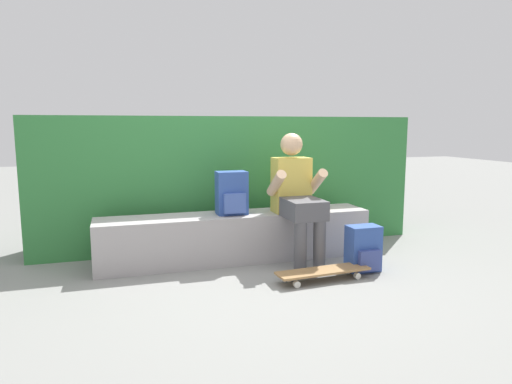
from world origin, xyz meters
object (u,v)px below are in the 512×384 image
Objects in this scene: bench_main at (236,237)px; backpack_on_bench at (232,194)px; person_skater at (297,193)px; backpack_on_ground at (364,249)px; skateboard_near_person at (323,272)px.

backpack_on_bench reaches higher than bench_main.
person_skater reaches higher than bench_main.
backpack_on_bench reaches higher than backpack_on_ground.
skateboard_near_person is 2.03× the size of backpack_on_bench.
person_skater is 0.80m from skateboard_near_person.
backpack_on_ground is at bearing -43.40° from person_skater.
skateboard_near_person is 1.11m from backpack_on_bench.
backpack_on_bench is at bearing 127.12° from skateboard_near_person.
person_skater is 0.78m from backpack_on_ground.
backpack_on_ground is (0.98, -0.64, -0.03)m from bench_main.
skateboard_near_person is at bearing -88.78° from person_skater.
backpack_on_bench is (-0.04, -0.01, 0.42)m from bench_main.
skateboard_near_person is 2.03× the size of backpack_on_ground.
skateboard_near_person is (0.54, -0.77, -0.15)m from bench_main.
skateboard_near_person is at bearing -163.72° from backpack_on_ground.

